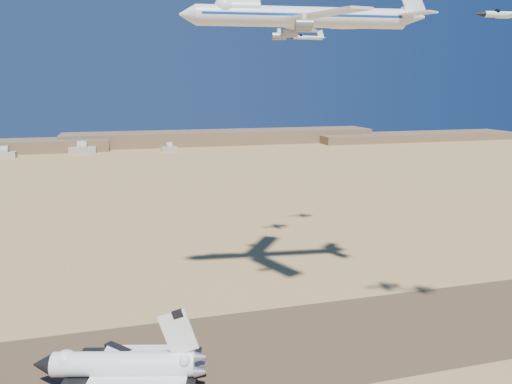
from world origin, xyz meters
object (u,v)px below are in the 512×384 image
object	(u,v)px
shuttle	(123,367)
carrier_747	(295,17)
chase_jet_d	(342,27)
chase_jet_a	(507,14)
chase_jet_c	(307,37)

from	to	relation	value
shuttle	carrier_747	xyz separation A→B (m)	(56.22, 28.97, 91.57)
shuttle	chase_jet_d	size ratio (longest dim) A/B	3.11
chase_jet_a	chase_jet_c	distance (m)	92.79
chase_jet_a	chase_jet_c	size ratio (longest dim) A/B	0.96
shuttle	chase_jet_d	bearing A→B (deg)	56.44
shuttle	chase_jet_a	world-z (taller)	chase_jet_a
chase_jet_d	chase_jet_c	bearing A→B (deg)	-135.88
carrier_747	chase_jet_c	distance (m)	49.39
chase_jet_a	chase_jet_c	world-z (taller)	chase_jet_c
shuttle	chase_jet_a	distance (m)	128.48
carrier_747	chase_jet_a	xyz separation A→B (m)	(36.16, -47.01, -4.12)
chase_jet_a	carrier_747	bearing A→B (deg)	134.60
carrier_747	chase_jet_a	world-z (taller)	carrier_747
carrier_747	chase_jet_d	size ratio (longest dim) A/B	5.37
chase_jet_a	chase_jet_d	distance (m)	107.00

